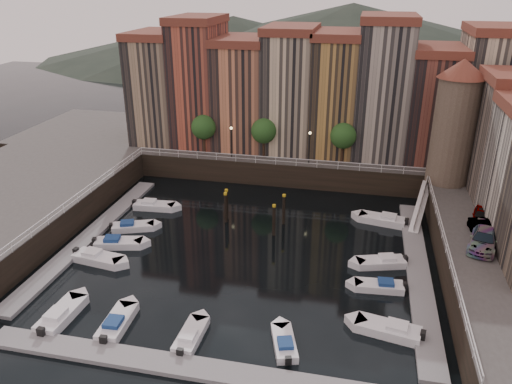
% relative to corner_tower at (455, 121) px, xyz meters
% --- Properties ---
extents(ground, '(200.00, 200.00, 0.00)m').
position_rel_corner_tower_xyz_m(ground, '(-20.00, -14.50, -10.19)').
color(ground, black).
rests_on(ground, ground).
extents(quay_far, '(80.00, 20.00, 3.00)m').
position_rel_corner_tower_xyz_m(quay_far, '(-20.00, 11.50, -8.69)').
color(quay_far, black).
rests_on(quay_far, ground).
extents(dock_left, '(2.00, 28.00, 0.35)m').
position_rel_corner_tower_xyz_m(dock_left, '(-36.20, -15.50, -10.02)').
color(dock_left, gray).
rests_on(dock_left, ground).
extents(dock_right, '(2.00, 28.00, 0.35)m').
position_rel_corner_tower_xyz_m(dock_right, '(-3.80, -15.50, -10.02)').
color(dock_right, gray).
rests_on(dock_right, ground).
extents(dock_near, '(30.00, 2.00, 0.35)m').
position_rel_corner_tower_xyz_m(dock_near, '(-20.00, -31.50, -10.02)').
color(dock_near, gray).
rests_on(dock_near, ground).
extents(mountains, '(145.00, 100.00, 18.00)m').
position_rel_corner_tower_xyz_m(mountains, '(-18.28, 95.50, -2.28)').
color(mountains, '#2D382D').
rests_on(mountains, ground).
extents(far_terrace, '(48.70, 10.30, 17.50)m').
position_rel_corner_tower_xyz_m(far_terrace, '(-16.69, 9.00, 0.76)').
color(far_terrace, '#967C5F').
rests_on(far_terrace, quay_far).
extents(corner_tower, '(5.20, 5.20, 13.80)m').
position_rel_corner_tower_xyz_m(corner_tower, '(0.00, 0.00, 0.00)').
color(corner_tower, '#6B5B4C').
rests_on(corner_tower, quay_right).
extents(promenade_trees, '(21.20, 3.20, 5.20)m').
position_rel_corner_tower_xyz_m(promenade_trees, '(-21.33, 3.70, -3.61)').
color(promenade_trees, black).
rests_on(promenade_trees, quay_far).
extents(street_lamps, '(10.36, 0.36, 4.18)m').
position_rel_corner_tower_xyz_m(street_lamps, '(-21.00, 2.70, -4.30)').
color(street_lamps, black).
rests_on(street_lamps, quay_far).
extents(railings, '(36.08, 34.04, 0.52)m').
position_rel_corner_tower_xyz_m(railings, '(-20.00, -9.62, -6.41)').
color(railings, white).
rests_on(railings, ground).
extents(gangway, '(2.78, 8.32, 3.73)m').
position_rel_corner_tower_xyz_m(gangway, '(-2.90, -4.50, -8.28)').
color(gangway, white).
rests_on(gangway, ground).
extents(mooring_pilings, '(6.69, 3.14, 3.78)m').
position_rel_corner_tower_xyz_m(mooring_pilings, '(-20.54, -9.49, -8.54)').
color(mooring_pilings, black).
rests_on(mooring_pilings, ground).
extents(boat_left_1, '(5.23, 2.50, 1.18)m').
position_rel_corner_tower_xyz_m(boat_left_1, '(-33.00, -20.04, -9.80)').
color(boat_left_1, white).
rests_on(boat_left_1, ground).
extents(boat_left_2, '(5.00, 2.74, 1.12)m').
position_rel_corner_tower_xyz_m(boat_left_2, '(-32.50, -16.94, -9.82)').
color(boat_left_2, white).
rests_on(boat_left_2, ground).
extents(boat_left_3, '(4.67, 3.10, 1.05)m').
position_rel_corner_tower_xyz_m(boat_left_3, '(-32.66, -13.33, -9.84)').
color(boat_left_3, white).
rests_on(boat_left_3, ground).
extents(boat_left_4, '(4.99, 2.14, 1.13)m').
position_rel_corner_tower_xyz_m(boat_left_4, '(-32.52, -7.97, -9.81)').
color(boat_left_4, white).
rests_on(boat_left_4, ground).
extents(boat_right_0, '(5.21, 2.73, 1.17)m').
position_rel_corner_tower_xyz_m(boat_right_0, '(-6.57, -24.80, -9.80)').
color(boat_right_0, white).
rests_on(boat_right_0, ground).
extents(boat_right_1, '(4.41, 1.92, 1.00)m').
position_rel_corner_tower_xyz_m(boat_right_1, '(-7.18, -19.02, -9.86)').
color(boat_right_1, white).
rests_on(boat_right_1, ground).
extents(boat_right_2, '(4.83, 2.92, 1.08)m').
position_rel_corner_tower_xyz_m(boat_right_2, '(-6.99, -15.04, -9.83)').
color(boat_right_2, white).
rests_on(boat_right_2, ground).
extents(boat_right_4, '(5.34, 2.79, 1.20)m').
position_rel_corner_tower_xyz_m(boat_right_4, '(-6.74, -6.10, -9.79)').
color(boat_right_4, white).
rests_on(boat_right_4, ground).
extents(boat_near_0, '(2.02, 5.13, 1.17)m').
position_rel_corner_tower_xyz_m(boat_near_0, '(-31.50, -28.47, -9.80)').
color(boat_near_0, white).
rests_on(boat_near_0, ground).
extents(boat_near_1, '(1.95, 4.82, 1.10)m').
position_rel_corner_tower_xyz_m(boat_near_1, '(-26.82, -28.40, -9.82)').
color(boat_near_1, white).
rests_on(boat_near_1, ground).
extents(boat_near_2, '(1.68, 4.36, 1.00)m').
position_rel_corner_tower_xyz_m(boat_near_2, '(-20.85, -28.59, -9.86)').
color(boat_near_2, white).
rests_on(boat_near_2, ground).
extents(boat_near_3, '(2.60, 4.25, 0.95)m').
position_rel_corner_tower_xyz_m(boat_near_3, '(-13.98, -27.92, -9.87)').
color(boat_near_3, white).
rests_on(boat_near_3, ground).
extents(car_a, '(2.79, 4.58, 1.46)m').
position_rel_corner_tower_xyz_m(car_a, '(1.98, -10.33, -6.46)').
color(car_a, gray).
rests_on(car_a, quay_right).
extents(car_b, '(2.95, 4.82, 1.50)m').
position_rel_corner_tower_xyz_m(car_b, '(1.87, -13.62, -6.44)').
color(car_b, gray).
rests_on(car_b, quay_right).
extents(car_c, '(3.66, 5.78, 1.56)m').
position_rel_corner_tower_xyz_m(car_c, '(1.20, -15.29, -6.41)').
color(car_c, gray).
rests_on(car_c, quay_right).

